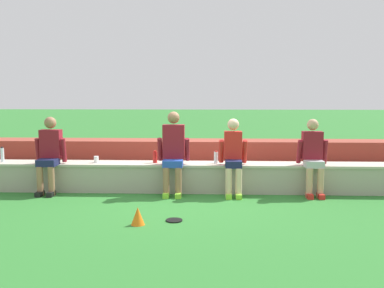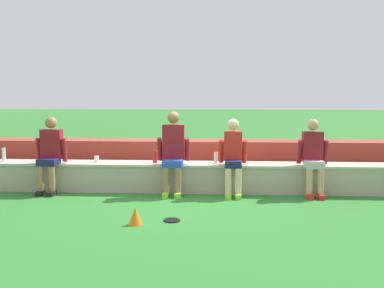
{
  "view_description": "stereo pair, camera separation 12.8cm",
  "coord_description": "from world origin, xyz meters",
  "px_view_note": "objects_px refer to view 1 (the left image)",
  "views": [
    {
      "loc": [
        0.35,
        -7.51,
        1.76
      ],
      "look_at": [
        0.02,
        0.26,
        0.86
      ],
      "focal_mm": 40.88,
      "sensor_mm": 36.0,
      "label": 1
    },
    {
      "loc": [
        0.47,
        -7.5,
        1.76
      ],
      "look_at": [
        0.02,
        0.26,
        0.86
      ],
      "focal_mm": 40.88,
      "sensor_mm": 36.0,
      "label": 2
    }
  ],
  "objects_px": {
    "person_left_of_center": "(173,150)",
    "water_bottle_mid_left": "(155,157)",
    "person_center": "(233,155)",
    "person_right_of_center": "(313,155)",
    "plastic_cup_left_end": "(96,159)",
    "water_bottle_center_gap": "(216,157)",
    "sports_cone": "(138,216)",
    "frisbee": "(174,220)",
    "person_far_left": "(49,153)",
    "water_bottle_near_right": "(2,155)"
  },
  "relations": [
    {
      "from": "person_left_of_center",
      "to": "water_bottle_mid_left",
      "type": "xyz_separation_m",
      "value": [
        -0.35,
        0.25,
        -0.15
      ]
    },
    {
      "from": "person_center",
      "to": "person_right_of_center",
      "type": "height_order",
      "value": "person_center"
    },
    {
      "from": "plastic_cup_left_end",
      "to": "water_bottle_center_gap",
      "type": "bearing_deg",
      "value": 0.19
    },
    {
      "from": "water_bottle_center_gap",
      "to": "sports_cone",
      "type": "relative_size",
      "value": 0.94
    },
    {
      "from": "water_bottle_mid_left",
      "to": "frisbee",
      "type": "bearing_deg",
      "value": -75.21
    },
    {
      "from": "frisbee",
      "to": "person_center",
      "type": "bearing_deg",
      "value": 61.0
    },
    {
      "from": "plastic_cup_left_end",
      "to": "frisbee",
      "type": "xyz_separation_m",
      "value": [
        1.57,
        -1.87,
        -0.56
      ]
    },
    {
      "from": "person_far_left",
      "to": "frisbee",
      "type": "relative_size",
      "value": 5.86
    },
    {
      "from": "person_far_left",
      "to": "person_left_of_center",
      "type": "xyz_separation_m",
      "value": [
        2.19,
        0.0,
        0.05
      ]
    },
    {
      "from": "person_far_left",
      "to": "frisbee",
      "type": "distance_m",
      "value": 2.94
    },
    {
      "from": "person_left_of_center",
      "to": "sports_cone",
      "type": "bearing_deg",
      "value": -100.14
    },
    {
      "from": "water_bottle_near_right",
      "to": "sports_cone",
      "type": "relative_size",
      "value": 1.14
    },
    {
      "from": "person_left_of_center",
      "to": "water_bottle_mid_left",
      "type": "distance_m",
      "value": 0.46
    },
    {
      "from": "person_left_of_center",
      "to": "plastic_cup_left_end",
      "type": "bearing_deg",
      "value": 170.8
    },
    {
      "from": "person_left_of_center",
      "to": "water_bottle_center_gap",
      "type": "relative_size",
      "value": 6.34
    },
    {
      "from": "person_center",
      "to": "sports_cone",
      "type": "bearing_deg",
      "value": -127.06
    },
    {
      "from": "person_right_of_center",
      "to": "person_left_of_center",
      "type": "bearing_deg",
      "value": -179.78
    },
    {
      "from": "person_right_of_center",
      "to": "frisbee",
      "type": "bearing_deg",
      "value": -144.05
    },
    {
      "from": "person_right_of_center",
      "to": "water_bottle_near_right",
      "type": "relative_size",
      "value": 4.75
    },
    {
      "from": "frisbee",
      "to": "person_left_of_center",
      "type": "bearing_deg",
      "value": 95.1
    },
    {
      "from": "water_bottle_center_gap",
      "to": "plastic_cup_left_end",
      "type": "height_order",
      "value": "water_bottle_center_gap"
    },
    {
      "from": "water_bottle_near_right",
      "to": "water_bottle_center_gap",
      "type": "bearing_deg",
      "value": 0.01
    },
    {
      "from": "water_bottle_mid_left",
      "to": "water_bottle_center_gap",
      "type": "xyz_separation_m",
      "value": [
        1.1,
        -0.02,
        0.0
      ]
    },
    {
      "from": "person_left_of_center",
      "to": "water_bottle_near_right",
      "type": "relative_size",
      "value": 5.2
    },
    {
      "from": "person_center",
      "to": "sports_cone",
      "type": "relative_size",
      "value": 5.45
    },
    {
      "from": "plastic_cup_left_end",
      "to": "person_left_of_center",
      "type": "bearing_deg",
      "value": -9.2
    },
    {
      "from": "person_center",
      "to": "plastic_cup_left_end",
      "type": "xyz_separation_m",
      "value": [
        -2.46,
        0.25,
        -0.13
      ]
    },
    {
      "from": "person_far_left",
      "to": "water_bottle_center_gap",
      "type": "bearing_deg",
      "value": 4.69
    },
    {
      "from": "person_right_of_center",
      "to": "person_far_left",
      "type": "bearing_deg",
      "value": -179.84
    },
    {
      "from": "water_bottle_near_right",
      "to": "sports_cone",
      "type": "bearing_deg",
      "value": -36.18
    },
    {
      "from": "water_bottle_center_gap",
      "to": "person_center",
      "type": "bearing_deg",
      "value": -41.21
    },
    {
      "from": "person_far_left",
      "to": "water_bottle_near_right",
      "type": "height_order",
      "value": "person_far_left"
    },
    {
      "from": "plastic_cup_left_end",
      "to": "sports_cone",
      "type": "bearing_deg",
      "value": -62.05
    },
    {
      "from": "person_left_of_center",
      "to": "water_bottle_center_gap",
      "type": "bearing_deg",
      "value": 17.64
    },
    {
      "from": "water_bottle_near_right",
      "to": "frisbee",
      "type": "bearing_deg",
      "value": -29.54
    },
    {
      "from": "water_bottle_mid_left",
      "to": "sports_cone",
      "type": "distance_m",
      "value": 2.15
    },
    {
      "from": "plastic_cup_left_end",
      "to": "sports_cone",
      "type": "xyz_separation_m",
      "value": [
        1.09,
        -2.06,
        -0.45
      ]
    },
    {
      "from": "person_right_of_center",
      "to": "water_bottle_center_gap",
      "type": "relative_size",
      "value": 5.79
    },
    {
      "from": "person_left_of_center",
      "to": "water_bottle_mid_left",
      "type": "bearing_deg",
      "value": 144.27
    },
    {
      "from": "person_right_of_center",
      "to": "sports_cone",
      "type": "relative_size",
      "value": 5.43
    },
    {
      "from": "person_right_of_center",
      "to": "sports_cone",
      "type": "height_order",
      "value": "person_right_of_center"
    },
    {
      "from": "frisbee",
      "to": "person_far_left",
      "type": "bearing_deg",
      "value": 145.08
    },
    {
      "from": "person_far_left",
      "to": "person_right_of_center",
      "type": "height_order",
      "value": "person_far_left"
    },
    {
      "from": "person_center",
      "to": "water_bottle_center_gap",
      "type": "xyz_separation_m",
      "value": [
        -0.29,
        0.26,
        -0.08
      ]
    },
    {
      "from": "water_bottle_mid_left",
      "to": "person_right_of_center",
      "type": "bearing_deg",
      "value": -5.06
    },
    {
      "from": "person_center",
      "to": "water_bottle_center_gap",
      "type": "bearing_deg",
      "value": 138.79
    },
    {
      "from": "person_left_of_center",
      "to": "sports_cone",
      "type": "distance_m",
      "value": 1.97
    },
    {
      "from": "person_center",
      "to": "water_bottle_mid_left",
      "type": "bearing_deg",
      "value": 168.87
    },
    {
      "from": "person_center",
      "to": "person_right_of_center",
      "type": "distance_m",
      "value": 1.37
    },
    {
      "from": "water_bottle_center_gap",
      "to": "water_bottle_mid_left",
      "type": "bearing_deg",
      "value": 179.14
    }
  ]
}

